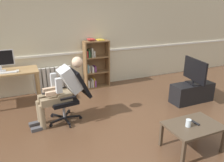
{
  "coord_description": "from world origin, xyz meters",
  "views": [
    {
      "loc": [
        -1.4,
        -2.7,
        2.07
      ],
      "look_at": [
        0.15,
        0.85,
        0.7
      ],
      "focal_mm": 34.62,
      "sensor_mm": 36.0,
      "label": 1
    }
  ],
  "objects_px": {
    "bookshelf": "(95,65)",
    "person_seated": "(61,89)",
    "tv_stand": "(192,93)",
    "office_chair": "(71,93)",
    "radiator": "(53,80)",
    "spare_remote": "(195,123)",
    "computer_desk": "(5,76)",
    "drinking_glass": "(188,123)",
    "tv_screen": "(195,71)",
    "keyboard": "(6,73)",
    "computer_mouse": "(18,71)",
    "coffee_table": "(193,128)"
  },
  "relations": [
    {
      "from": "tv_stand",
      "to": "person_seated",
      "type": "bearing_deg",
      "value": 174.24
    },
    {
      "from": "radiator",
      "to": "drinking_glass",
      "type": "xyz_separation_m",
      "value": [
        1.41,
        -3.19,
        0.15
      ]
    },
    {
      "from": "keyboard",
      "to": "computer_mouse",
      "type": "height_order",
      "value": "computer_mouse"
    },
    {
      "from": "computer_desk",
      "to": "drinking_glass",
      "type": "xyz_separation_m",
      "value": [
        2.45,
        -2.8,
        -0.18
      ]
    },
    {
      "from": "radiator",
      "to": "spare_remote",
      "type": "distance_m",
      "value": 3.53
    },
    {
      "from": "bookshelf",
      "to": "office_chair",
      "type": "relative_size",
      "value": 1.32
    },
    {
      "from": "spare_remote",
      "to": "tv_screen",
      "type": "bearing_deg",
      "value": 45.01
    },
    {
      "from": "radiator",
      "to": "drinking_glass",
      "type": "distance_m",
      "value": 3.49
    },
    {
      "from": "bookshelf",
      "to": "person_seated",
      "type": "relative_size",
      "value": 1.06
    },
    {
      "from": "bookshelf",
      "to": "person_seated",
      "type": "xyz_separation_m",
      "value": [
        -1.16,
        -1.48,
        0.05
      ]
    },
    {
      "from": "bookshelf",
      "to": "drinking_glass",
      "type": "distance_m",
      "value": 3.11
    },
    {
      "from": "computer_mouse",
      "to": "bookshelf",
      "type": "height_order",
      "value": "bookshelf"
    },
    {
      "from": "keyboard",
      "to": "person_seated",
      "type": "distance_m",
      "value": 1.39
    },
    {
      "from": "tv_screen",
      "to": "radiator",
      "type": "bearing_deg",
      "value": 66.13
    },
    {
      "from": "tv_screen",
      "to": "spare_remote",
      "type": "height_order",
      "value": "tv_screen"
    },
    {
      "from": "radiator",
      "to": "office_chair",
      "type": "relative_size",
      "value": 0.94
    },
    {
      "from": "office_chair",
      "to": "person_seated",
      "type": "xyz_separation_m",
      "value": [
        -0.17,
        -0.02,
        0.12
      ]
    },
    {
      "from": "tv_screen",
      "to": "tv_stand",
      "type": "bearing_deg",
      "value": 90.0
    },
    {
      "from": "person_seated",
      "to": "bookshelf",
      "type": "bearing_deg",
      "value": 135.72
    },
    {
      "from": "computer_mouse",
      "to": "office_chair",
      "type": "xyz_separation_m",
      "value": [
        0.86,
        -1.05,
        -0.25
      ]
    },
    {
      "from": "computer_mouse",
      "to": "coffee_table",
      "type": "bearing_deg",
      "value": -49.5
    },
    {
      "from": "keyboard",
      "to": "coffee_table",
      "type": "relative_size",
      "value": 0.51
    },
    {
      "from": "radiator",
      "to": "computer_mouse",
      "type": "bearing_deg",
      "value": -146.42
    },
    {
      "from": "radiator",
      "to": "bookshelf",
      "type": "bearing_deg",
      "value": -5.05
    },
    {
      "from": "bookshelf",
      "to": "spare_remote",
      "type": "bearing_deg",
      "value": -80.91
    },
    {
      "from": "radiator",
      "to": "coffee_table",
      "type": "relative_size",
      "value": 1.12
    },
    {
      "from": "computer_mouse",
      "to": "office_chair",
      "type": "bearing_deg",
      "value": -50.48
    },
    {
      "from": "computer_mouse",
      "to": "bookshelf",
      "type": "relative_size",
      "value": 0.08
    },
    {
      "from": "keyboard",
      "to": "tv_screen",
      "type": "distance_m",
      "value": 3.97
    },
    {
      "from": "computer_desk",
      "to": "office_chair",
      "type": "distance_m",
      "value": 1.63
    },
    {
      "from": "computer_desk",
      "to": "tv_stand",
      "type": "bearing_deg",
      "value": -21.23
    },
    {
      "from": "person_seated",
      "to": "tv_screen",
      "type": "height_order",
      "value": "person_seated"
    },
    {
      "from": "coffee_table",
      "to": "spare_remote",
      "type": "bearing_deg",
      "value": 22.32
    },
    {
      "from": "bookshelf",
      "to": "person_seated",
      "type": "bearing_deg",
      "value": -128.03
    },
    {
      "from": "radiator",
      "to": "keyboard",
      "type": "bearing_deg",
      "value": -151.86
    },
    {
      "from": "bookshelf",
      "to": "drinking_glass",
      "type": "bearing_deg",
      "value": -83.86
    },
    {
      "from": "office_chair",
      "to": "spare_remote",
      "type": "bearing_deg",
      "value": 36.23
    },
    {
      "from": "tv_screen",
      "to": "drinking_glass",
      "type": "distance_m",
      "value": 1.9
    },
    {
      "from": "computer_desk",
      "to": "computer_mouse",
      "type": "relative_size",
      "value": 13.57
    },
    {
      "from": "tv_stand",
      "to": "office_chair",
      "type": "bearing_deg",
      "value": 173.46
    },
    {
      "from": "computer_desk",
      "to": "spare_remote",
      "type": "distance_m",
      "value": 3.81
    },
    {
      "from": "office_chair",
      "to": "computer_desk",
      "type": "bearing_deg",
      "value": -142.12
    },
    {
      "from": "radiator",
      "to": "spare_remote",
      "type": "xyz_separation_m",
      "value": [
        1.57,
        -3.17,
        0.11
      ]
    },
    {
      "from": "bookshelf",
      "to": "coffee_table",
      "type": "relative_size",
      "value": 1.59
    },
    {
      "from": "bookshelf",
      "to": "person_seated",
      "type": "height_order",
      "value": "bookshelf"
    },
    {
      "from": "tv_stand",
      "to": "spare_remote",
      "type": "relative_size",
      "value": 6.46
    },
    {
      "from": "drinking_glass",
      "to": "computer_mouse",
      "type": "bearing_deg",
      "value": 129.11
    },
    {
      "from": "keyboard",
      "to": "radiator",
      "type": "xyz_separation_m",
      "value": [
        0.99,
        0.53,
        -0.45
      ]
    },
    {
      "from": "computer_mouse",
      "to": "tv_stand",
      "type": "relative_size",
      "value": 0.1
    },
    {
      "from": "tv_screen",
      "to": "bookshelf",
      "type": "bearing_deg",
      "value": 53.65
    }
  ]
}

